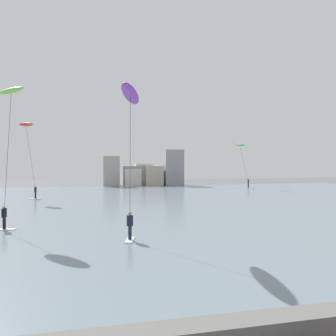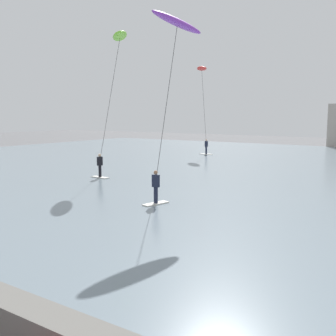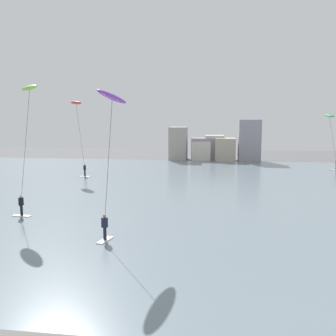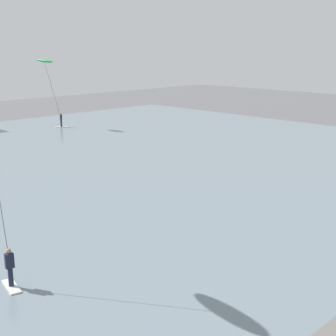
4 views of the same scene
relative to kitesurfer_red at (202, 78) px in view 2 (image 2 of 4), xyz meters
name	(u,v)px [view 2 (image 2 of 4)]	position (x,y,z in m)	size (l,w,h in m)	color
seawall_barrier	(19,325)	(15.50, -34.83, -7.82)	(60.00, 0.70, 0.95)	#66635E
water_bay	(332,174)	(15.50, -8.13, -8.25)	(84.00, 52.00, 0.10)	slate
kitesurfer_red	(202,78)	(0.00, 0.00, 0.00)	(3.27, 2.73, 9.53)	silver
kitesurfer_purple	(175,38)	(10.86, -22.23, -0.23)	(1.81, 4.02, 9.33)	silver
kitesurfer_lime	(118,49)	(2.64, -16.92, 0.68)	(2.85, 4.28, 10.07)	silver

